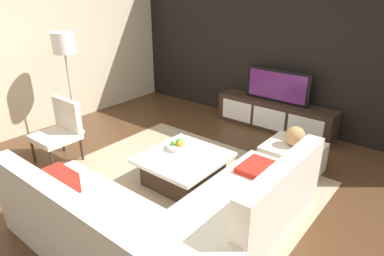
% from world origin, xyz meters
% --- Properties ---
extents(ground_plane, '(14.00, 14.00, 0.00)m').
position_xyz_m(ground_plane, '(0.00, 0.00, 0.00)').
color(ground_plane, '#4C301C').
extents(feature_wall_back, '(6.40, 0.12, 2.80)m').
position_xyz_m(feature_wall_back, '(0.00, 2.70, 1.40)').
color(feature_wall_back, black).
rests_on(feature_wall_back, ground).
extents(side_wall_left, '(0.12, 5.20, 2.80)m').
position_xyz_m(side_wall_left, '(-3.20, 0.20, 1.40)').
color(side_wall_left, beige).
rests_on(side_wall_left, ground).
extents(area_rug, '(3.17, 2.68, 0.01)m').
position_xyz_m(area_rug, '(-0.10, 0.00, 0.01)').
color(area_rug, tan).
rests_on(area_rug, ground).
extents(media_console, '(2.04, 0.43, 0.50)m').
position_xyz_m(media_console, '(0.00, 2.40, 0.25)').
color(media_console, '#332319').
rests_on(media_console, ground).
extents(television, '(1.12, 0.06, 0.55)m').
position_xyz_m(television, '(0.00, 2.40, 0.78)').
color(television, black).
rests_on(television, media_console).
extents(sectional_couch, '(2.34, 2.40, 0.84)m').
position_xyz_m(sectional_couch, '(0.51, -0.85, 0.29)').
color(sectional_couch, beige).
rests_on(sectional_couch, ground).
extents(coffee_table, '(0.94, 0.99, 0.38)m').
position_xyz_m(coffee_table, '(-0.10, 0.10, 0.20)').
color(coffee_table, '#332319').
rests_on(coffee_table, ground).
extents(accent_chair_near, '(0.56, 0.54, 0.87)m').
position_xyz_m(accent_chair_near, '(-1.85, -0.49, 0.49)').
color(accent_chair_near, '#332319').
rests_on(accent_chair_near, ground).
extents(floor_lamp, '(0.34, 0.34, 1.67)m').
position_xyz_m(floor_lamp, '(-2.51, 0.13, 1.42)').
color(floor_lamp, '#A5A5AA').
rests_on(floor_lamp, ground).
extents(ottoman, '(0.70, 0.70, 0.40)m').
position_xyz_m(ottoman, '(0.86, 1.20, 0.20)').
color(ottoman, beige).
rests_on(ottoman, ground).
extents(fruit_bowl, '(0.28, 0.28, 0.13)m').
position_xyz_m(fruit_bowl, '(-0.28, 0.20, 0.43)').
color(fruit_bowl, silver).
rests_on(fruit_bowl, coffee_table).
extents(decorative_ball, '(0.26, 0.26, 0.26)m').
position_xyz_m(decorative_ball, '(0.86, 1.20, 0.53)').
color(decorative_ball, '#AD8451').
rests_on(decorative_ball, ottoman).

